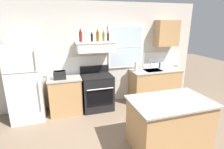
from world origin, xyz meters
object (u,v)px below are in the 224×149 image
(bottle_red_label_wine, at_px, (81,36))
(paper_towel_roll, at_px, (136,67))
(bottle_amber_wine, at_px, (98,36))
(bottle_olive_oil_square, at_px, (104,37))
(bottle_clear_tall, at_px, (86,36))
(dish_soap_bottle, at_px, (160,65))
(stove_range, at_px, (97,92))
(toaster, at_px, (60,75))
(refrigerator, at_px, (26,83))
(kitchen_island, at_px, (169,124))
(bottle_brown_stout, at_px, (108,37))
(bottle_balsamic_dark, at_px, (92,38))

(bottle_red_label_wine, relative_size, paper_towel_roll, 1.13)
(bottle_amber_wine, distance_m, bottle_olive_oil_square, 0.15)
(bottle_clear_tall, distance_m, paper_towel_roll, 1.57)
(bottle_amber_wine, relative_size, dish_soap_bottle, 1.60)
(bottle_red_label_wine, bearing_deg, stove_range, -15.13)
(toaster, height_order, paper_towel_roll, paper_towel_roll)
(refrigerator, height_order, kitchen_island, refrigerator)
(bottle_brown_stout, relative_size, paper_towel_roll, 0.86)
(bottle_red_label_wine, distance_m, paper_towel_roll, 1.67)
(bottle_olive_oil_square, bearing_deg, bottle_balsamic_dark, 172.05)
(stove_range, height_order, bottle_olive_oil_square, bottle_olive_oil_square)
(stove_range, height_order, kitchen_island, stove_range)
(toaster, distance_m, bottle_balsamic_dark, 1.18)
(bottle_brown_stout, distance_m, dish_soap_bottle, 1.75)
(bottle_red_label_wine, distance_m, bottle_clear_tall, 0.14)
(bottle_red_label_wine, distance_m, bottle_olive_oil_square, 0.55)
(bottle_red_label_wine, height_order, bottle_brown_stout, bottle_red_label_wine)
(bottle_clear_tall, height_order, bottle_amber_wine, bottle_clear_tall)
(dish_soap_bottle, bearing_deg, bottle_red_label_wine, -178.87)
(paper_towel_roll, bearing_deg, refrigerator, -178.75)
(refrigerator, distance_m, bottle_clear_tall, 1.76)
(refrigerator, height_order, bottle_brown_stout, bottle_brown_stout)
(bottle_clear_tall, xyz_separation_m, bottle_balsamic_dark, (0.14, -0.05, -0.04))
(dish_soap_bottle, bearing_deg, bottle_clear_tall, 179.54)
(bottle_amber_wine, xyz_separation_m, paper_towel_roll, (1.05, -0.03, -0.82))
(toaster, bearing_deg, stove_range, 2.70)
(refrigerator, distance_m, bottle_amber_wine, 1.98)
(stove_range, bearing_deg, dish_soap_bottle, 4.18)
(bottle_olive_oil_square, distance_m, dish_soap_bottle, 1.88)
(bottle_red_label_wine, distance_m, bottle_brown_stout, 0.69)
(bottle_red_label_wine, bearing_deg, bottle_olive_oil_square, -3.31)
(toaster, bearing_deg, paper_towel_roll, 2.28)
(bottle_olive_oil_square, height_order, kitchen_island, bottle_olive_oil_square)
(bottle_clear_tall, bearing_deg, bottle_amber_wine, -16.85)
(bottle_clear_tall, distance_m, bottle_balsamic_dark, 0.15)
(kitchen_island, bearing_deg, bottle_olive_oil_square, 110.06)
(bottle_clear_tall, distance_m, bottle_amber_wine, 0.29)
(bottle_olive_oil_square, bearing_deg, dish_soap_bottle, 2.59)
(bottle_balsamic_dark, distance_m, kitchen_island, 2.58)
(kitchen_island, bearing_deg, bottle_brown_stout, 105.73)
(toaster, bearing_deg, bottle_brown_stout, 8.15)
(bottle_clear_tall, bearing_deg, kitchen_island, -60.87)
(bottle_red_label_wine, xyz_separation_m, bottle_clear_tall, (0.13, 0.06, 0.01))
(bottle_olive_oil_square, height_order, paper_towel_roll, bottle_olive_oil_square)
(bottle_balsamic_dark, relative_size, bottle_olive_oil_square, 0.89)
(bottle_clear_tall, bearing_deg, bottle_red_label_wine, -155.13)
(bottle_balsamic_dark, bearing_deg, refrigerator, -175.50)
(toaster, bearing_deg, bottle_red_label_wine, 13.80)
(bottle_balsamic_dark, height_order, bottle_amber_wine, bottle_amber_wine)
(dish_soap_bottle, distance_m, kitchen_island, 2.28)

